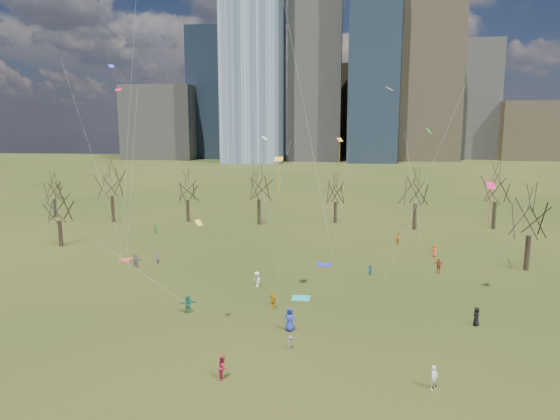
# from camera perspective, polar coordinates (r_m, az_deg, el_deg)

# --- Properties ---
(ground) EXTENTS (500.00, 500.00, 0.00)m
(ground) POSITION_cam_1_polar(r_m,az_deg,el_deg) (40.44, -2.24, -12.60)
(ground) COLOR black
(ground) RESTS_ON ground
(downtown_skyline) EXTENTS (212.50, 78.00, 118.00)m
(downtown_skyline) POSITION_cam_1_polar(r_m,az_deg,el_deg) (248.95, 5.51, 14.74)
(downtown_skyline) COLOR slate
(downtown_skyline) RESTS_ON ground
(bare_tree_row) EXTENTS (113.04, 29.80, 9.50)m
(bare_tree_row) POSITION_cam_1_polar(r_m,az_deg,el_deg) (75.03, 2.41, 2.41)
(bare_tree_row) COLOR black
(bare_tree_row) RESTS_ON ground
(blanket_teal) EXTENTS (1.60, 1.50, 0.03)m
(blanket_teal) POSITION_cam_1_polar(r_m,az_deg,el_deg) (45.57, 2.41, -10.02)
(blanket_teal) COLOR teal
(blanket_teal) RESTS_ON ground
(blanket_navy) EXTENTS (1.60, 1.50, 0.03)m
(blanket_navy) POSITION_cam_1_polar(r_m,az_deg,el_deg) (56.46, 5.00, -6.23)
(blanket_navy) COLOR #2228A0
(blanket_navy) RESTS_ON ground
(blanket_crimson) EXTENTS (1.60, 1.50, 0.03)m
(blanket_crimson) POSITION_cam_1_polar(r_m,az_deg,el_deg) (60.90, -17.07, -5.45)
(blanket_crimson) COLOR red
(blanket_crimson) RESTS_ON ground
(person_0) EXTENTS (0.90, 0.59, 1.82)m
(person_0) POSITION_cam_1_polar(r_m,az_deg,el_deg) (38.33, 1.11, -12.39)
(person_0) COLOR #223097
(person_0) RESTS_ON ground
(person_1) EXTENTS (0.63, 0.62, 1.47)m
(person_1) POSITION_cam_1_polar(r_m,az_deg,el_deg) (31.92, 17.20, -17.83)
(person_1) COLOR silver
(person_1) RESTS_ON ground
(person_2) EXTENTS (0.58, 0.74, 1.48)m
(person_2) POSITION_cam_1_polar(r_m,az_deg,el_deg) (31.97, -6.53, -17.41)
(person_2) COLOR #B11938
(person_2) RESTS_ON ground
(person_3) EXTENTS (0.39, 0.65, 0.98)m
(person_3) POSITION_cam_1_polar(r_m,az_deg,el_deg) (35.59, 1.20, -14.90)
(person_3) COLOR slate
(person_3) RESTS_ON ground
(person_4) EXTENTS (0.89, 0.88, 1.51)m
(person_4) POSITION_cam_1_polar(r_m,az_deg,el_deg) (42.74, -0.79, -10.29)
(person_4) COLOR gold
(person_4) RESTS_ON ground
(person_5) EXTENTS (1.47, 0.92, 1.51)m
(person_5) POSITION_cam_1_polar(r_m,az_deg,el_deg) (42.65, -10.47, -10.49)
(person_5) COLOR #1A7759
(person_5) RESTS_ON ground
(person_6) EXTENTS (0.73, 0.86, 1.49)m
(person_6) POSITION_cam_1_polar(r_m,az_deg,el_deg) (42.18, 21.54, -11.24)
(person_6) COLOR black
(person_6) RESTS_ON ground
(person_7) EXTENTS (0.41, 0.56, 1.41)m
(person_7) POSITION_cam_1_polar(r_m,az_deg,el_deg) (57.90, -13.83, -5.37)
(person_7) COLOR #6F4489
(person_7) RESTS_ON ground
(person_8) EXTENTS (0.66, 0.70, 1.13)m
(person_8) POSITION_cam_1_polar(r_m,az_deg,el_deg) (52.84, 10.24, -6.81)
(person_8) COLOR #235E9B
(person_8) RESTS_ON ground
(person_9) EXTENTS (1.06, 1.06, 1.47)m
(person_9) POSITION_cam_1_polar(r_m,az_deg,el_deg) (48.57, -2.66, -7.90)
(person_9) COLOR white
(person_9) RESTS_ON ground
(person_10) EXTENTS (1.00, 0.60, 1.60)m
(person_10) POSITION_cam_1_polar(r_m,az_deg,el_deg) (55.46, 17.66, -6.08)
(person_10) COLOR #A72D17
(person_10) RESTS_ON ground
(person_11) EXTENTS (1.50, 1.15, 1.58)m
(person_11) POSITION_cam_1_polar(r_m,az_deg,el_deg) (57.08, -16.17, -5.59)
(person_11) COLOR slate
(person_11) RESTS_ON ground
(person_12) EXTENTS (0.58, 0.80, 1.53)m
(person_12) POSITION_cam_1_polar(r_m,az_deg,el_deg) (62.17, 17.26, -4.45)
(person_12) COLOR #FF4C1C
(person_12) RESTS_ON ground
(person_13) EXTENTS (0.56, 0.69, 1.63)m
(person_13) POSITION_cam_1_polar(r_m,az_deg,el_deg) (74.30, -14.03, -2.07)
(person_13) COLOR #1B7D3A
(person_13) RESTS_ON ground
(person_14) EXTENTS (1.00, 0.99, 1.62)m
(person_14) POSITION_cam_1_polar(r_m,az_deg,el_deg) (67.62, 13.41, -3.16)
(person_14) COLOR orange
(person_14) RESTS_ON ground
(kites_airborne) EXTENTS (58.43, 43.77, 31.45)m
(kites_airborne) POSITION_cam_1_polar(r_m,az_deg,el_deg) (51.66, 5.42, 6.49)
(kites_airborne) COLOR #FFB015
(kites_airborne) RESTS_ON ground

